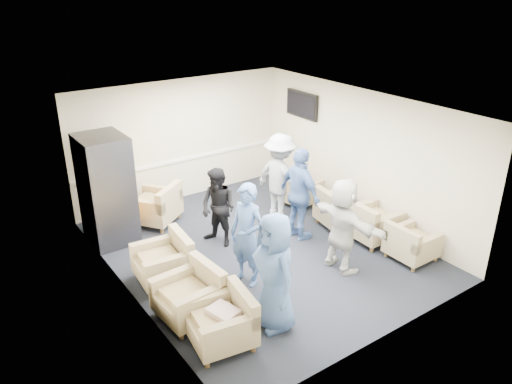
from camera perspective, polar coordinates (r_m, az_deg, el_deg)
floor at (r=9.37m, az=0.38°, el=-6.58°), size 6.00×6.00×0.00m
ceiling at (r=8.35m, az=0.42°, el=9.66°), size 6.00×6.00×0.00m
back_wall at (r=11.21m, az=-8.55°, el=5.87°), size 5.00×0.02×2.70m
front_wall at (r=6.80m, az=15.27°, el=-6.90°), size 5.00×0.02×2.70m
left_wall at (r=7.73m, az=-14.93°, el=-3.02°), size 0.02×6.00×2.70m
right_wall at (r=10.33m, az=11.82°, el=4.08°), size 0.02×6.00×2.70m
chair_rail at (r=11.33m, az=-8.37°, el=3.67°), size 4.98×0.04×0.06m
tv at (r=11.34m, az=5.28°, el=9.89°), size 0.10×1.00×0.58m
armchair_left_near at (r=7.07m, az=-3.63°, el=-14.73°), size 0.94×0.94×0.66m
armchair_left_mid at (r=7.59m, az=-7.33°, el=-11.76°), size 0.91×0.91×0.69m
armchair_left_far at (r=8.47m, az=-10.23°, el=-7.90°), size 0.92×0.92×0.68m
armchair_right_near at (r=9.33m, az=17.20°, el=-5.78°), size 0.75×0.75×0.60m
armchair_right_midnear at (r=9.78m, az=12.95°, el=-3.59°), size 0.88×0.88×0.68m
armchair_right_midfar at (r=10.18m, az=9.52°, el=-2.19°), size 0.99×0.99×0.69m
armchair_right_far at (r=11.08m, az=4.87°, el=0.09°), size 0.89×0.89×0.62m
armchair_corner at (r=10.38m, az=-11.29°, el=-1.70°), size 1.24×1.24×0.71m
vending_machine at (r=9.68m, az=-16.69°, el=0.27°), size 0.84×0.99×2.08m
backpack at (r=8.23m, az=-5.89°, el=-9.39°), size 0.31×0.25×0.48m
pillow at (r=6.97m, az=-3.75°, el=-13.64°), size 0.40×0.48×0.12m
person_front_left at (r=7.06m, az=2.12°, el=-9.16°), size 0.64×0.92×1.78m
person_mid_left at (r=8.03m, az=-1.04°, el=-4.94°), size 0.59×0.73×1.75m
person_back_left at (r=9.25m, az=-4.32°, el=-1.80°), size 0.78×0.88×1.51m
person_back_right at (r=10.14m, az=2.80°, el=1.61°), size 0.88×1.29×1.85m
person_mid_right at (r=9.43m, az=5.07°, el=-0.28°), size 0.45×1.07×1.82m
person_front_right at (r=8.54m, az=9.90°, el=-3.73°), size 0.51×1.56×1.68m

